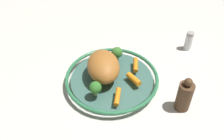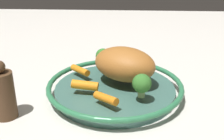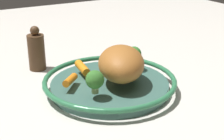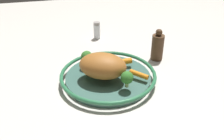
# 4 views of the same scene
# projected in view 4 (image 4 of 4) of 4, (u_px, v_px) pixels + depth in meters

# --- Properties ---
(ground_plane) EXTENTS (2.39, 2.39, 0.00)m
(ground_plane) POSITION_uv_depth(u_px,v_px,m) (108.00, 81.00, 0.89)
(ground_plane) COLOR beige
(serving_bowl) EXTENTS (0.35, 0.35, 0.04)m
(serving_bowl) POSITION_uv_depth(u_px,v_px,m) (108.00, 77.00, 0.88)
(serving_bowl) COLOR #3D665B
(serving_bowl) RESTS_ON ground_plane
(roast_chicken_piece) EXTENTS (0.18, 0.20, 0.09)m
(roast_chicken_piece) POSITION_uv_depth(u_px,v_px,m) (103.00, 66.00, 0.82)
(roast_chicken_piece) COLOR #A66329
(roast_chicken_piece) RESTS_ON serving_bowl
(baby_carrot_center) EXTENTS (0.06, 0.06, 0.02)m
(baby_carrot_center) POSITION_uv_depth(u_px,v_px,m) (139.00, 74.00, 0.84)
(baby_carrot_center) COLOR orange
(baby_carrot_center) RESTS_ON serving_bowl
(baby_carrot_back) EXTENTS (0.06, 0.06, 0.02)m
(baby_carrot_back) POSITION_uv_depth(u_px,v_px,m) (106.00, 57.00, 0.95)
(baby_carrot_back) COLOR orange
(baby_carrot_back) RESTS_ON serving_bowl
(baby_carrot_left) EXTENTS (0.03, 0.07, 0.03)m
(baby_carrot_left) POSITION_uv_depth(u_px,v_px,m) (123.00, 62.00, 0.91)
(baby_carrot_left) COLOR orange
(baby_carrot_left) RESTS_ON serving_bowl
(broccoli_floret_mid) EXTENTS (0.04, 0.04, 0.06)m
(broccoli_floret_mid) POSITION_uv_depth(u_px,v_px,m) (87.00, 57.00, 0.90)
(broccoli_floret_mid) COLOR #99A766
(broccoli_floret_mid) RESTS_ON serving_bowl
(broccoli_floret_large) EXTENTS (0.04, 0.04, 0.06)m
(broccoli_floret_large) POSITION_uv_depth(u_px,v_px,m) (127.00, 78.00, 0.77)
(broccoli_floret_large) COLOR #97A966
(broccoli_floret_large) RESTS_ON serving_bowl
(salt_shaker) EXTENTS (0.03, 0.03, 0.08)m
(salt_shaker) POSITION_uv_depth(u_px,v_px,m) (97.00, 30.00, 1.20)
(salt_shaker) COLOR silver
(salt_shaker) RESTS_ON ground_plane
(pepper_mill) EXTENTS (0.05, 0.05, 0.14)m
(pepper_mill) POSITION_uv_depth(u_px,v_px,m) (158.00, 46.00, 1.00)
(pepper_mill) COLOR #4C331E
(pepper_mill) RESTS_ON ground_plane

